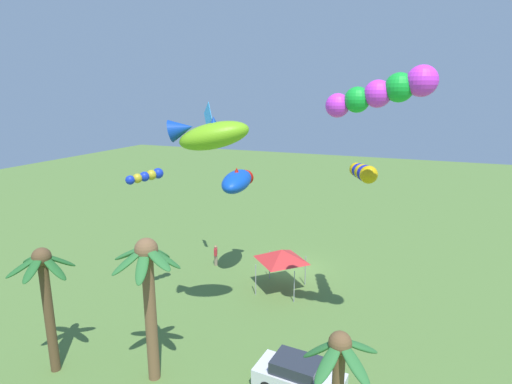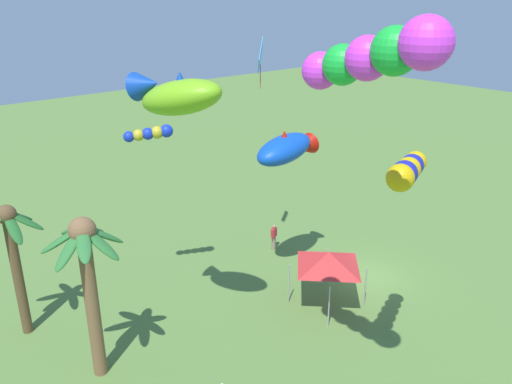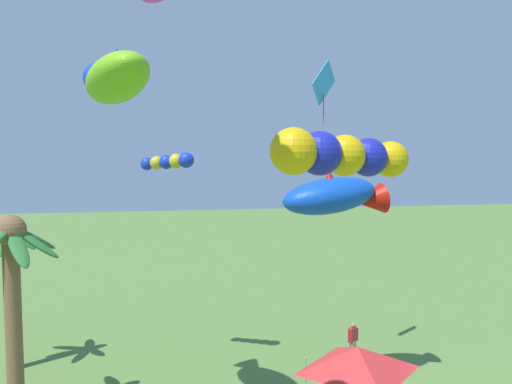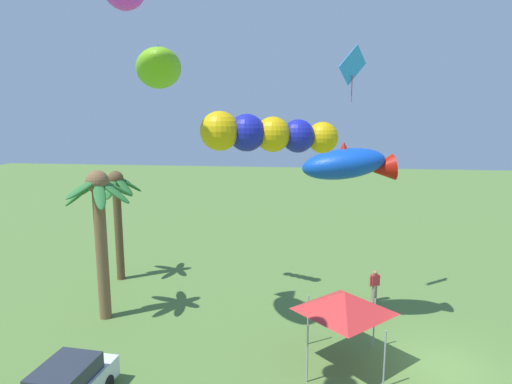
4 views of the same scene
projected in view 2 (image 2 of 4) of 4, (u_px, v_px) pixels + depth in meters
ground_plane at (369, 277)px, 27.84m from camera, size 120.00×120.00×0.00m
palm_tree_1 at (12, 244)px, 21.84m from camera, size 2.86×2.83×6.16m
palm_tree_2 at (87, 266)px, 19.15m from camera, size 3.36×3.03×6.81m
spectator_0 at (274, 237)px, 30.54m from camera, size 0.35×0.52×1.59m
festival_tent at (328, 259)px, 24.57m from camera, size 2.86×2.86×2.85m
kite_tube_0 at (374, 56)px, 12.67m from camera, size 4.44×1.36×2.11m
kite_diamond_1 at (260, 56)px, 25.48m from camera, size 1.30×1.31×2.52m
kite_fish_2 at (176, 95)px, 18.06m from camera, size 4.12×2.76×1.88m
kite_fish_3 at (287, 148)px, 25.29m from camera, size 2.12×4.10×1.76m
kite_tube_4 at (407, 170)px, 17.16m from camera, size 1.78×3.15×1.01m
kite_tube_5 at (150, 133)px, 23.46m from camera, size 1.32×2.06×0.72m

